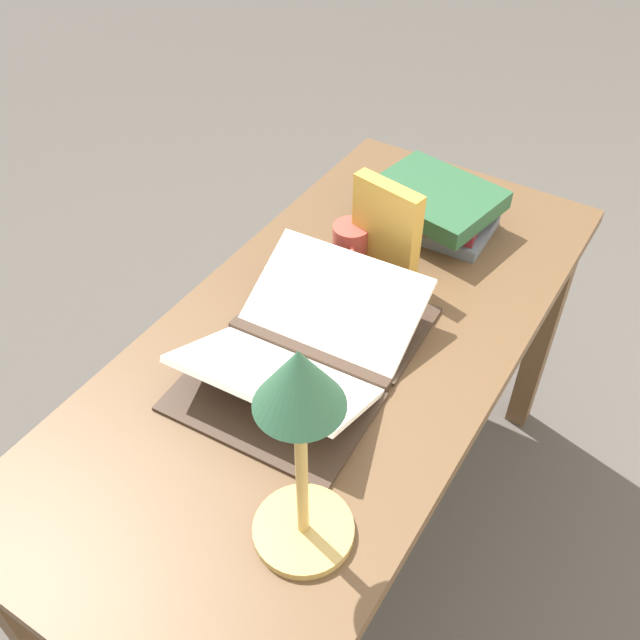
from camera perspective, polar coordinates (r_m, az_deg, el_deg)
The scene contains 7 objects.
ground_plane at distance 2.04m, azimuth 0.88°, elevation -16.94°, with size 12.00×12.00×0.00m, color #47423D.
reading_desk at distance 1.50m, azimuth 1.15°, elevation -4.37°, with size 1.44×0.66×0.77m.
open_book at distance 1.36m, azimuth -1.04°, elevation -2.05°, with size 0.52×0.38×0.11m.
book_stack_tall at distance 1.69m, azimuth 9.20°, elevation 8.89°, with size 0.27×0.31×0.10m.
book_standing_upright at distance 1.51m, azimuth 5.29°, elevation 7.15°, with size 0.06×0.16×0.22m.
reading_lamp at distance 0.93m, azimuth -1.60°, elevation -8.14°, with size 0.16×0.16×0.41m.
coffee_mug at distance 1.56m, azimuth 2.48°, elevation 6.00°, with size 0.10×0.08×0.10m.
Camera 1 is at (0.86, 0.51, 1.78)m, focal length 40.00 mm.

